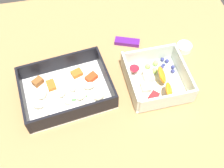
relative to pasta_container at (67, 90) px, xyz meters
The scene contains 5 objects.
table_surface 13.21cm from the pasta_container, ahead, with size 80.00×80.00×2.00cm, color #9E7547.
pasta_container is the anchor object (origin of this frame).
fruit_bowl 22.48cm from the pasta_container, ahead, with size 14.88×15.52×5.40cm.
candy_bar 23.05cm from the pasta_container, 36.01° to the left, with size 7.00×2.40×1.20cm, color #51197A.
paper_cup_liner 34.56cm from the pasta_container, 13.44° to the left, with size 4.14×4.14×1.78cm, color white.
Camera 1 is at (-9.55, -36.83, 59.60)cm, focal length 43.69 mm.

